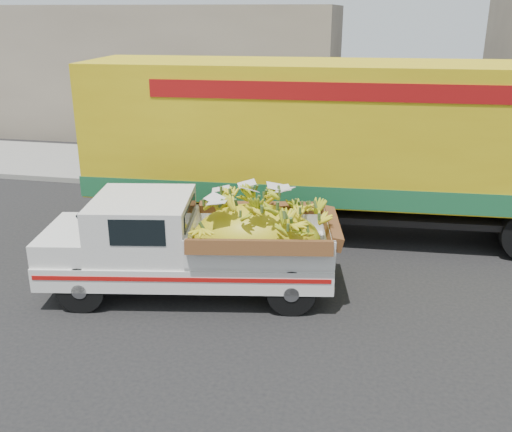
# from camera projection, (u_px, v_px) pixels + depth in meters

# --- Properties ---
(ground) EXTENTS (100.00, 100.00, 0.00)m
(ground) POSITION_uv_depth(u_px,v_px,m) (224.00, 278.00, 10.87)
(ground) COLOR black
(ground) RESTS_ON ground
(curb) EXTENTS (60.00, 0.25, 0.15)m
(curb) POSITION_uv_depth(u_px,v_px,m) (274.00, 192.00, 15.79)
(curb) COLOR gray
(curb) RESTS_ON ground
(sidewalk) EXTENTS (60.00, 4.00, 0.14)m
(sidewalk) POSITION_uv_depth(u_px,v_px,m) (285.00, 172.00, 17.73)
(sidewalk) COLOR gray
(sidewalk) RESTS_ON ground
(building_left) EXTENTS (18.00, 6.00, 5.00)m
(building_left) POSITION_uv_depth(u_px,v_px,m) (120.00, 69.00, 23.86)
(building_left) COLOR gray
(building_left) RESTS_ON ground
(pickup_truck) EXTENTS (5.28, 2.69, 1.77)m
(pickup_truck) POSITION_uv_depth(u_px,v_px,m) (210.00, 243.00, 10.07)
(pickup_truck) COLOR black
(pickup_truck) RESTS_ON ground
(semi_trailer) EXTENTS (12.04, 3.15, 3.80)m
(semi_trailer) POSITION_uv_depth(u_px,v_px,m) (358.00, 142.00, 12.40)
(semi_trailer) COLOR black
(semi_trailer) RESTS_ON ground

